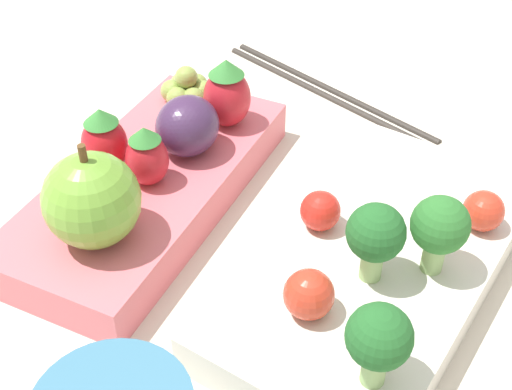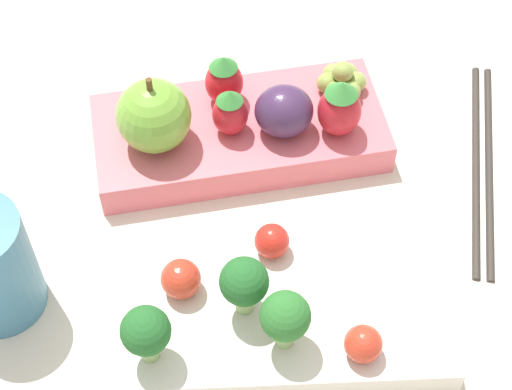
{
  "view_description": "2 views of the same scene",
  "coord_description": "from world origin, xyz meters",
  "px_view_note": "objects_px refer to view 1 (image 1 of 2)",
  "views": [
    {
      "loc": [
        0.28,
        0.18,
        0.31
      ],
      "look_at": [
        0.0,
        0.01,
        0.04
      ],
      "focal_mm": 50.0,
      "sensor_mm": 36.0,
      "label": 1
    },
    {
      "loc": [
        0.02,
        0.36,
        0.52
      ],
      "look_at": [
        0.0,
        0.01,
        0.04
      ],
      "focal_mm": 60.0,
      "sensor_mm": 36.0,
      "label": 2
    }
  ],
  "objects_px": {
    "bento_box_fruit": "(149,188)",
    "broccoli_floret_0": "(376,235)",
    "bento_box_savoury": "(377,267)",
    "broccoli_floret_1": "(440,227)",
    "strawberry_2": "(147,156)",
    "cherry_tomato_0": "(320,211)",
    "broccoli_floret_2": "(379,339)",
    "plum": "(187,126)",
    "cherry_tomato_2": "(483,211)",
    "strawberry_1": "(227,94)",
    "cherry_tomato_1": "(309,294)",
    "apple": "(92,200)",
    "strawberry_0": "(104,140)",
    "chopsticks_pair": "(327,90)",
    "grape_cluster": "(187,89)"
  },
  "relations": [
    {
      "from": "broccoli_floret_1",
      "to": "cherry_tomato_1",
      "type": "bearing_deg",
      "value": -32.98
    },
    {
      "from": "bento_box_savoury",
      "to": "strawberry_0",
      "type": "relative_size",
      "value": 5.13
    },
    {
      "from": "cherry_tomato_1",
      "to": "broccoli_floret_0",
      "type": "bearing_deg",
      "value": 158.54
    },
    {
      "from": "chopsticks_pair",
      "to": "cherry_tomato_0",
      "type": "bearing_deg",
      "value": 26.47
    },
    {
      "from": "broccoli_floret_1",
      "to": "broccoli_floret_2",
      "type": "height_order",
      "value": "same"
    },
    {
      "from": "broccoli_floret_1",
      "to": "chopsticks_pair",
      "type": "bearing_deg",
      "value": -137.43
    },
    {
      "from": "chopsticks_pair",
      "to": "bento_box_fruit",
      "type": "bearing_deg",
      "value": -9.87
    },
    {
      "from": "cherry_tomato_2",
      "to": "strawberry_1",
      "type": "height_order",
      "value": "strawberry_1"
    },
    {
      "from": "broccoli_floret_2",
      "to": "cherry_tomato_0",
      "type": "bearing_deg",
      "value": -137.92
    },
    {
      "from": "apple",
      "to": "broccoli_floret_2",
      "type": "bearing_deg",
      "value": 89.23
    },
    {
      "from": "bento_box_savoury",
      "to": "plum",
      "type": "distance_m",
      "value": 0.15
    },
    {
      "from": "cherry_tomato_0",
      "to": "apple",
      "type": "xyz_separation_m",
      "value": [
        0.08,
        -0.1,
        0.02
      ]
    },
    {
      "from": "cherry_tomato_1",
      "to": "strawberry_1",
      "type": "height_order",
      "value": "strawberry_1"
    },
    {
      "from": "bento_box_savoury",
      "to": "cherry_tomato_0",
      "type": "relative_size",
      "value": 9.63
    },
    {
      "from": "cherry_tomato_0",
      "to": "strawberry_1",
      "type": "distance_m",
      "value": 0.12
    },
    {
      "from": "broccoli_floret_1",
      "to": "strawberry_2",
      "type": "xyz_separation_m",
      "value": [
        0.03,
        -0.18,
        -0.01
      ]
    },
    {
      "from": "bento_box_savoury",
      "to": "broccoli_floret_0",
      "type": "relative_size",
      "value": 4.75
    },
    {
      "from": "strawberry_1",
      "to": "cherry_tomato_1",
      "type": "bearing_deg",
      "value": 48.06
    },
    {
      "from": "broccoli_floret_1",
      "to": "strawberry_1",
      "type": "distance_m",
      "value": 0.18
    },
    {
      "from": "cherry_tomato_1",
      "to": "strawberry_1",
      "type": "bearing_deg",
      "value": -131.94
    },
    {
      "from": "apple",
      "to": "chopsticks_pair",
      "type": "height_order",
      "value": "apple"
    },
    {
      "from": "broccoli_floret_1",
      "to": "strawberry_0",
      "type": "distance_m",
      "value": 0.21
    },
    {
      "from": "bento_box_fruit",
      "to": "broccoli_floret_0",
      "type": "distance_m",
      "value": 0.17
    },
    {
      "from": "apple",
      "to": "broccoli_floret_1",
      "type": "bearing_deg",
      "value": 115.7
    },
    {
      "from": "bento_box_fruit",
      "to": "cherry_tomato_0",
      "type": "distance_m",
      "value": 0.12
    },
    {
      "from": "broccoli_floret_0",
      "to": "chopsticks_pair",
      "type": "xyz_separation_m",
      "value": [
        -0.19,
        -0.13,
        -0.05
      ]
    },
    {
      "from": "cherry_tomato_0",
      "to": "cherry_tomato_2",
      "type": "bearing_deg",
      "value": 122.62
    },
    {
      "from": "cherry_tomato_0",
      "to": "strawberry_0",
      "type": "bearing_deg",
      "value": -79.22
    },
    {
      "from": "cherry_tomato_1",
      "to": "grape_cluster",
      "type": "height_order",
      "value": "grape_cluster"
    },
    {
      "from": "broccoli_floret_2",
      "to": "bento_box_fruit",
      "type": "bearing_deg",
      "value": -108.76
    },
    {
      "from": "cherry_tomato_2",
      "to": "bento_box_savoury",
      "type": "bearing_deg",
      "value": -38.49
    },
    {
      "from": "cherry_tomato_2",
      "to": "plum",
      "type": "height_order",
      "value": "plum"
    },
    {
      "from": "strawberry_2",
      "to": "grape_cluster",
      "type": "height_order",
      "value": "strawberry_2"
    },
    {
      "from": "strawberry_2",
      "to": "broccoli_floret_0",
      "type": "bearing_deg",
      "value": 91.07
    },
    {
      "from": "broccoli_floret_0",
      "to": "broccoli_floret_1",
      "type": "distance_m",
      "value": 0.04
    },
    {
      "from": "bento_box_savoury",
      "to": "broccoli_floret_1",
      "type": "bearing_deg",
      "value": 96.28
    },
    {
      "from": "cherry_tomato_0",
      "to": "cherry_tomato_1",
      "type": "distance_m",
      "value": 0.07
    },
    {
      "from": "broccoli_floret_1",
      "to": "cherry_tomato_2",
      "type": "relative_size",
      "value": 2.0
    },
    {
      "from": "strawberry_1",
      "to": "cherry_tomato_2",
      "type": "bearing_deg",
      "value": 88.13
    },
    {
      "from": "strawberry_1",
      "to": "plum",
      "type": "relative_size",
      "value": 1.14
    },
    {
      "from": "broccoli_floret_0",
      "to": "plum",
      "type": "distance_m",
      "value": 0.16
    },
    {
      "from": "broccoli_floret_1",
      "to": "grape_cluster",
      "type": "xyz_separation_m",
      "value": [
        -0.06,
        -0.21,
        -0.02
      ]
    },
    {
      "from": "cherry_tomato_1",
      "to": "apple",
      "type": "height_order",
      "value": "apple"
    },
    {
      "from": "cherry_tomato_1",
      "to": "strawberry_2",
      "type": "xyz_separation_m",
      "value": [
        -0.04,
        -0.14,
        0.01
      ]
    },
    {
      "from": "broccoli_floret_2",
      "to": "strawberry_1",
      "type": "xyz_separation_m",
      "value": [
        -0.14,
        -0.18,
        -0.0
      ]
    },
    {
      "from": "cherry_tomato_0",
      "to": "broccoli_floret_2",
      "type": "bearing_deg",
      "value": 42.08
    },
    {
      "from": "bento_box_savoury",
      "to": "bento_box_fruit",
      "type": "xyz_separation_m",
      "value": [
        0.02,
        -0.16,
        0.0
      ]
    },
    {
      "from": "cherry_tomato_2",
      "to": "strawberry_2",
      "type": "bearing_deg",
      "value": -68.46
    },
    {
      "from": "cherry_tomato_2",
      "to": "strawberry_2",
      "type": "xyz_separation_m",
      "value": [
        0.07,
        -0.19,
        0.01
      ]
    },
    {
      "from": "broccoli_floret_1",
      "to": "bento_box_savoury",
      "type": "bearing_deg",
      "value": -83.72
    }
  ]
}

